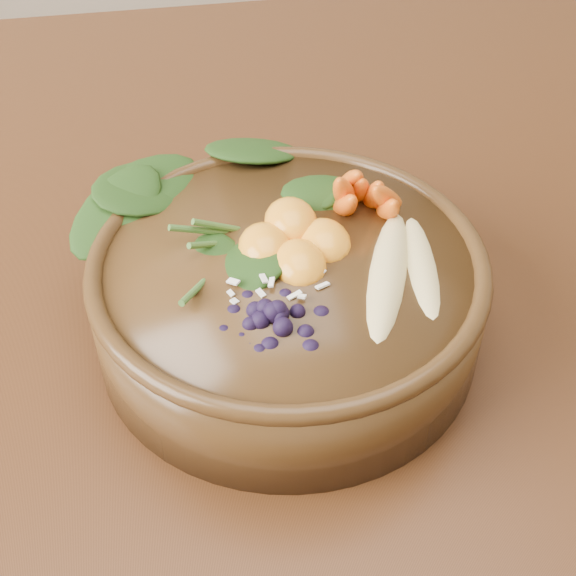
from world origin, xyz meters
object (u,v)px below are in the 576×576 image
Objects in this scene: dining_table at (360,320)px; blueberry_pile at (277,297)px; kale_heap at (243,181)px; banana_halves at (407,254)px; carrot_cluster at (374,160)px; mandarin_cluster at (295,228)px; stoneware_bowl at (288,299)px.

dining_table is 0.25m from blueberry_pile.
kale_heap reaches higher than dining_table.
carrot_cluster is at bearing 113.06° from banana_halves.
kale_heap reaches higher than mandarin_cluster.
carrot_cluster reaches higher than blueberry_pile.
carrot_cluster reaches higher than banana_halves.
dining_table is 0.21m from banana_halves.
banana_halves is (0.07, -0.02, 0.05)m from stoneware_bowl.
dining_table is at bearing 56.80° from blueberry_pile.
blueberry_pile is at bearing -123.20° from dining_table.
carrot_cluster is 0.13m from blueberry_pile.
mandarin_cluster is at bearing -132.12° from dining_table.
stoneware_bowl is 0.07m from blueberry_pile.
stoneware_bowl is 3.15× the size of mandarin_cluster.
banana_halves is at bearing -29.26° from mandarin_cluster.
mandarin_cluster is (0.01, 0.01, 0.05)m from stoneware_bowl.
blueberry_pile is (-0.02, -0.06, 0.00)m from mandarin_cluster.
kale_heap is 2.07× the size of mandarin_cluster.
carrot_cluster reaches higher than stoneware_bowl.
mandarin_cluster is at bearing 170.25° from banana_halves.
kale_heap is (-0.10, -0.03, 0.18)m from dining_table.
stoneware_bowl is at bearing 73.35° from blueberry_pile.
dining_table is 0.20m from carrot_cluster.
kale_heap is 0.05m from mandarin_cluster.
blueberry_pile reaches higher than mandarin_cluster.
mandarin_cluster reaches higher than stoneware_bowl.
stoneware_bowl is 1.53× the size of kale_heap.
banana_halves is 0.09m from blueberry_pile.
dining_table is 11.93× the size of banana_halves.
stoneware_bowl is 0.09m from banana_halves.
stoneware_bowl is at bearing -115.86° from mandarin_cluster.
banana_halves is at bearing 18.97° from blueberry_pile.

